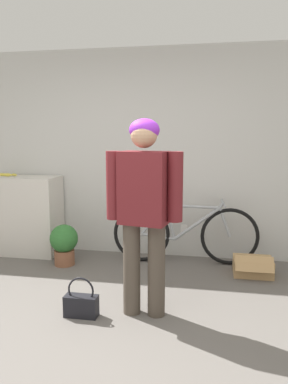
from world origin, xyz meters
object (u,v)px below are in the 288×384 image
object	(u,v)px
banana	(7,175)
cardboard_box	(253,266)
bicycle	(185,233)
person	(144,202)
potted_plant	(64,243)
handbag	(81,304)

from	to	relation	value
banana	cardboard_box	bearing A→B (deg)	-5.28
bicycle	cardboard_box	size ratio (longest dim) A/B	4.13
person	cardboard_box	size ratio (longest dim) A/B	3.96
person	banana	size ratio (longest dim) A/B	5.78
potted_plant	bicycle	bearing A→B (deg)	13.04
cardboard_box	potted_plant	xyz separation A→B (m)	(-2.18, -0.08, 0.18)
person	bicycle	xyz separation A→B (m)	(0.25, 1.37, -0.62)
banana	cardboard_box	xyz separation A→B (m)	(3.08, -0.28, -0.93)
cardboard_box	handbag	bearing A→B (deg)	-140.57
banana	handbag	distance (m)	2.37
person	cardboard_box	xyz separation A→B (m)	(1.02, 1.12, -0.90)
banana	bicycle	bearing A→B (deg)	-0.90
banana	person	bearing A→B (deg)	-34.30
banana	potted_plant	size ratio (longest dim) A/B	0.59
handbag	cardboard_box	xyz separation A→B (m)	(1.54, 1.27, -0.01)
handbag	banana	bearing A→B (deg)	134.77
handbag	potted_plant	xyz separation A→B (m)	(-0.64, 1.19, 0.16)
cardboard_box	potted_plant	world-z (taller)	potted_plant
person	handbag	distance (m)	1.03
cardboard_box	potted_plant	size ratio (longest dim) A/B	0.86
cardboard_box	person	bearing A→B (deg)	-132.38
banana	handbag	xyz separation A→B (m)	(1.54, -1.55, -0.92)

